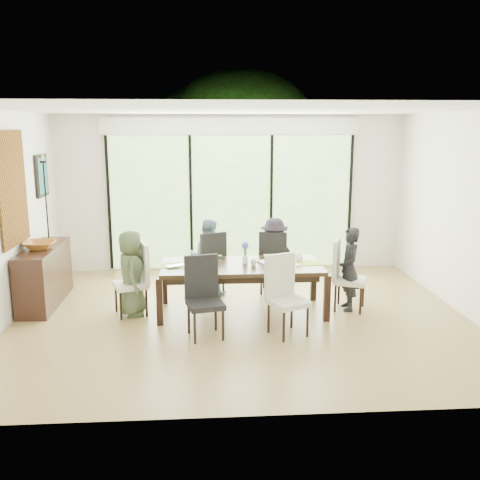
{
  "coord_description": "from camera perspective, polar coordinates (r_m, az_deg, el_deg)",
  "views": [
    {
      "loc": [
        -0.48,
        -6.75,
        2.5
      ],
      "look_at": [
        0.0,
        0.25,
        1.0
      ],
      "focal_mm": 40.0,
      "sensor_mm": 36.0,
      "label": 1
    }
  ],
  "objects": [
    {
      "name": "floor",
      "position": [
        7.22,
        0.14,
        -8.24
      ],
      "size": [
        6.0,
        5.0,
        0.01
      ],
      "primitive_type": "cube",
      "color": "brown",
      "rests_on": "ground"
    },
    {
      "name": "ceiling",
      "position": [
        6.77,
        0.15,
        13.79
      ],
      "size": [
        6.0,
        5.0,
        0.01
      ],
      "primitive_type": "cube",
      "color": "white",
      "rests_on": "wall_back"
    },
    {
      "name": "wall_back",
      "position": [
        9.35,
        -0.96,
        4.99
      ],
      "size": [
        6.0,
        0.02,
        2.7
      ],
      "primitive_type": "cube",
      "color": "silver",
      "rests_on": "floor"
    },
    {
      "name": "wall_front",
      "position": [
        4.42,
        2.47,
        -3.02
      ],
      "size": [
        6.0,
        0.02,
        2.7
      ],
      "primitive_type": "cube",
      "color": "beige",
      "rests_on": "floor"
    },
    {
      "name": "wall_left",
      "position": [
        7.3,
        -24.15,
        1.94
      ],
      "size": [
        0.02,
        5.0,
        2.7
      ],
      "primitive_type": "cube",
      "color": "white",
      "rests_on": "floor"
    },
    {
      "name": "wall_right",
      "position": [
        7.69,
        23.15,
        2.49
      ],
      "size": [
        0.02,
        5.0,
        2.7
      ],
      "primitive_type": "cube",
      "color": "white",
      "rests_on": "floor"
    },
    {
      "name": "glass_doors",
      "position": [
        9.33,
        -0.94,
        4.05
      ],
      "size": [
        4.2,
        0.02,
        2.3
      ],
      "primitive_type": "cube",
      "color": "#598C3F",
      "rests_on": "wall_back"
    },
    {
      "name": "blinds_header",
      "position": [
        9.23,
        -0.97,
        12.06
      ],
      "size": [
        4.4,
        0.06,
        0.28
      ],
      "primitive_type": "cube",
      "color": "white",
      "rests_on": "wall_back"
    },
    {
      "name": "mullion_a",
      "position": [
        9.44,
        -13.8,
        3.8
      ],
      "size": [
        0.05,
        0.04,
        2.3
      ],
      "primitive_type": "cube",
      "color": "black",
      "rests_on": "wall_back"
    },
    {
      "name": "mullion_b",
      "position": [
        9.31,
        -5.26,
        3.98
      ],
      "size": [
        0.05,
        0.04,
        2.3
      ],
      "primitive_type": "cube",
      "color": "black",
      "rests_on": "wall_back"
    },
    {
      "name": "mullion_c",
      "position": [
        9.38,
        3.35,
        4.07
      ],
      "size": [
        0.05,
        0.04,
        2.3
      ],
      "primitive_type": "cube",
      "color": "black",
      "rests_on": "wall_back"
    },
    {
      "name": "mullion_d",
      "position": [
        9.66,
        11.64,
        4.08
      ],
      "size": [
        0.05,
        0.04,
        2.3
      ],
      "primitive_type": "cube",
      "color": "black",
      "rests_on": "wall_back"
    },
    {
      "name": "deck",
      "position": [
        10.48,
        -1.19,
        -2.02
      ],
      "size": [
        6.0,
        1.8,
        0.1
      ],
      "primitive_type": "cube",
      "color": "brown",
      "rests_on": "ground"
    },
    {
      "name": "rail_top",
      "position": [
        11.14,
        -1.4,
        1.97
      ],
      "size": [
        6.0,
        0.08,
        0.06
      ],
      "primitive_type": "cube",
      "color": "brown",
      "rests_on": "deck"
    },
    {
      "name": "foliage_left",
      "position": [
        12.07,
        -10.27,
        6.83
      ],
      "size": [
        3.2,
        3.2,
        3.2
      ],
      "primitive_type": "sphere",
      "color": "#14380F",
      "rests_on": "ground"
    },
    {
      "name": "foliage_mid",
      "position": [
        12.6,
        0.08,
        8.88
      ],
      "size": [
        4.0,
        4.0,
        4.0
      ],
      "primitive_type": "sphere",
      "color": "#14380F",
      "rests_on": "ground"
    },
    {
      "name": "foliage_right",
      "position": [
        12.12,
        8.91,
        6.04
      ],
      "size": [
        2.8,
        2.8,
        2.8
      ],
      "primitive_type": "sphere",
      "color": "#14380F",
      "rests_on": "ground"
    },
    {
      "name": "foliage_far",
      "position": [
        13.28,
        -4.49,
        8.23
      ],
      "size": [
        3.6,
        3.6,
        3.6
      ],
      "primitive_type": "sphere",
      "color": "#14380F",
      "rests_on": "ground"
    },
    {
      "name": "table_top",
      "position": [
        7.23,
        0.19,
        -2.82
      ],
      "size": [
        2.15,
        0.99,
        0.05
      ],
      "primitive_type": "cube",
      "color": "black",
      "rests_on": "floor"
    },
    {
      "name": "table_apron",
      "position": [
        7.25,
        0.19,
        -3.43
      ],
      "size": [
        1.97,
        0.81,
        0.09
      ],
      "primitive_type": "cube",
      "color": "black",
      "rests_on": "floor"
    },
    {
      "name": "table_leg_fl",
      "position": [
        6.92,
        -8.57,
        -6.55
      ],
      "size": [
        0.08,
        0.08,
        0.62
      ],
      "primitive_type": "cube",
      "color": "black",
      "rests_on": "floor"
    },
    {
      "name": "table_leg_fr",
      "position": [
        7.07,
        9.26,
        -6.15
      ],
      "size": [
        0.08,
        0.08,
        0.62
      ],
      "primitive_type": "cube",
      "color": "black",
      "rests_on": "floor"
    },
    {
      "name": "table_leg_bl",
      "position": [
        7.74,
        -8.07,
        -4.52
      ],
      "size": [
        0.08,
        0.08,
        0.62
      ],
      "primitive_type": "cube",
      "color": "black",
      "rests_on": "floor"
    },
    {
      "name": "table_leg_br",
      "position": [
        7.88,
        7.84,
        -4.21
      ],
      "size": [
        0.08,
        0.08,
        0.62
      ],
      "primitive_type": "cube",
      "color": "black",
      "rests_on": "floor"
    },
    {
      "name": "chair_left_end",
      "position": [
        7.32,
        -11.64,
        -4.12
      ],
      "size": [
        0.52,
        0.52,
        0.99
      ],
      "primitive_type": null,
      "rotation": [
        0.0,
        0.0,
        -1.23
      ],
      "color": "white",
      "rests_on": "floor"
    },
    {
      "name": "chair_right_end",
      "position": [
        7.52,
        11.69,
        -3.68
      ],
      "size": [
        0.54,
        0.54,
        0.99
      ],
      "primitive_type": null,
      "rotation": [
        0.0,
        0.0,
        1.18
      ],
      "color": "silver",
      "rests_on": "floor"
    },
    {
      "name": "chair_far_left",
      "position": [
        8.07,
        -3.44,
        -2.37
      ],
      "size": [
        0.55,
        0.55,
        0.99
      ],
      "primitive_type": null,
      "rotation": [
        0.0,
        0.0,
        3.57
      ],
      "color": "black",
      "rests_on": "floor"
    },
    {
      "name": "chair_far_right",
      "position": [
        8.14,
        3.63,
        -2.24
      ],
      "size": [
        0.49,
        0.49,
        0.99
      ],
      "primitive_type": null,
      "rotation": [
        0.0,
        0.0,
        2.92
      ],
      "color": "black",
      "rests_on": "floor"
    },
    {
      "name": "chair_near_left",
      "position": [
        6.42,
        -3.73,
        -6.19
      ],
      "size": [
        0.5,
        0.5,
        0.99
      ],
      "primitive_type": null,
      "rotation": [
        0.0,
        0.0,
        0.23
      ],
      "color": "black",
      "rests_on": "floor"
    },
    {
      "name": "chair_near_right",
      "position": [
        6.5,
        5.18,
        -5.99
      ],
      "size": [
        0.55,
        0.55,
        0.99
      ],
      "primitive_type": null,
      "rotation": [
        0.0,
        0.0,
        0.43
      ],
      "color": "beige",
      "rests_on": "floor"
    },
    {
      "name": "person_left_end",
      "position": [
        7.29,
        -11.51,
        -3.47
      ],
      "size": [
        0.4,
        0.58,
        1.16
      ],
      "primitive_type": "imported",
      "rotation": [
        0.0,
        0.0,
        1.69
      ],
      "color": "#435337",
      "rests_on": "floor"
    },
    {
      "name": "person_right_end",
      "position": [
        7.49,
        11.57,
        -3.05
      ],
      "size": [
        0.35,
        0.55,
        1.16
      ],
      "primitive_type": "imported",
      "rotation": [
        0.0,
        0.0,
        -1.59
      ],
      "color": "black",
      "rests_on": "floor"
    },
    {
      "name": "person_far_left",
      "position": [
        8.03,
        -3.44,
        -1.81
      ],
      "size": [
        0.59,
        0.43,
        1.16
      ],
      "primitive_type": "imported",
      "rotation": [
        0.0,
        0.0,
        2.95
      ],
      "color": "#7B99B2",
      "rests_on": "floor"
    },
    {
      "name": "person_far_right",
      "position": [
        8.1,
        3.65,
        -1.7
      ],
      "size": [
        0.57,
        0.39,
        1.16
      ],
      "primitive_type": "imported",
      "rotation": [
        0.0,
        0.0,
        3.25
      ],
      "color": "black",
      "rests_on": "floor"
    },
    {
      "name": "placemat_left",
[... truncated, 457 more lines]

